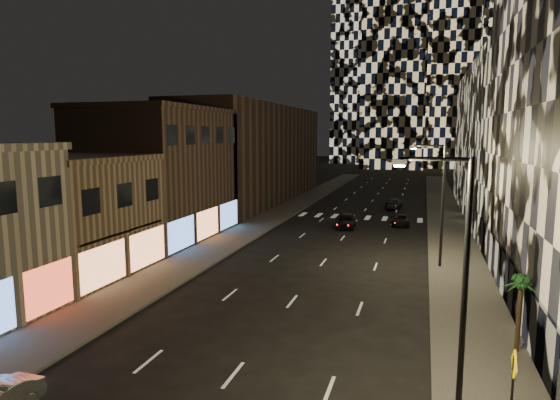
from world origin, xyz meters
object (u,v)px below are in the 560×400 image
Objects in this scene: streetlight_far at (440,197)px; car_dark_midlane at (346,220)px; car_dark_rightlane at (400,220)px; palm_tree at (521,289)px; car_dark_oncoming at (394,203)px; ped_sign at (513,377)px; streetlight_near at (458,274)px.

car_dark_midlane is at bearing 123.82° from streetlight_far.
palm_tree is at bearing -83.49° from car_dark_rightlane.
ped_sign is at bearing 98.95° from car_dark_oncoming.
streetlight_near is 48.50m from car_dark_oncoming.
car_dark_midlane is 15.34m from car_dark_oncoming.
car_dark_midlane is at bearing -156.98° from car_dark_rightlane.
streetlight_near is 3.00× the size of ped_sign.
car_dark_midlane is at bearing 104.93° from streetlight_near.
car_dark_oncoming is 48.81m from ped_sign.
car_dark_midlane is at bearing 109.72° from ped_sign.
car_dark_midlane reaches higher than car_dark_rightlane.
streetlight_near and streetlight_far have the same top height.
car_dark_midlane is (-8.85, 13.22, -4.58)m from streetlight_far.
car_dark_rightlane is at bearing 95.45° from streetlight_near.
streetlight_far is at bearing -83.99° from car_dark_rightlane.
streetlight_near reaches higher than car_dark_oncoming.
ped_sign is at bearing -9.65° from streetlight_near.
streetlight_near is 2.16× the size of car_dark_rightlane.
streetlight_near reaches higher than car_dark_midlane.
ped_sign is 0.85× the size of palm_tree.
streetlight_near is 2.55× the size of palm_tree.
car_dark_oncoming reaches higher than car_dark_rightlane.
car_dark_oncoming is 1.62× the size of ped_sign.
car_dark_oncoming is at bearing 99.93° from ped_sign.
car_dark_midlane is 0.94× the size of car_dark_oncoming.
car_dark_rightlane is at bearing 100.27° from ped_sign.
streetlight_far reaches higher than car_dark_midlane.
streetlight_far is 28.82m from car_dark_oncoming.
car_dark_midlane is 29.37m from palm_tree.
car_dark_oncoming is 1.38× the size of palm_tree.
car_dark_oncoming is at bearing 100.91° from palm_tree.
palm_tree is at bearing 64.22° from streetlight_near.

